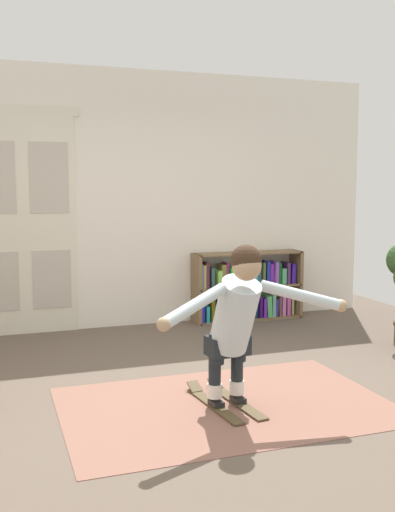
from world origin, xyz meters
name	(u,v)px	position (x,y,z in m)	size (l,w,h in m)	color
ground_plane	(206,399)	(0.00, 0.00, 0.00)	(7.20, 7.20, 0.00)	brown
back_wall	(128,200)	(0.00, 2.60, 1.45)	(6.00, 0.10, 2.90)	silver
double_door	(24,221)	(-1.15, 2.54, 1.23)	(1.22, 0.05, 2.45)	beige
rug	(226,405)	(0.09, -0.17, 0.00)	(2.38, 1.57, 0.01)	#895D4E
bookshelf	(246,289)	(1.38, 2.39, 0.37)	(1.35, 0.30, 0.82)	brown
skis_pair	(224,401)	(0.09, -0.14, 0.02)	(0.35, 0.82, 0.07)	brown
person_skier	(237,314)	(0.11, -0.32, 0.71)	(1.42, 0.68, 1.13)	white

